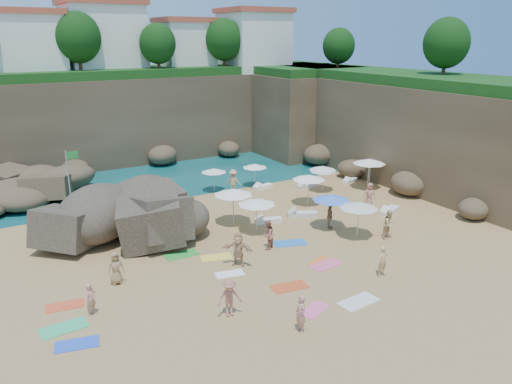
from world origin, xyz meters
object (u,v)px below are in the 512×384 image
person_stand_4 (369,195)px  person_stand_5 (157,185)px  parasol_0 (255,166)px  person_stand_0 (91,299)px  person_stand_3 (330,216)px  flag_pole (70,173)px  parasol_1 (214,170)px  person_stand_2 (233,181)px  person_stand_1 (268,235)px  person_stand_6 (301,314)px  lounger_0 (263,187)px  rock_outcrop (129,234)px  parasol_2 (323,170)px

person_stand_4 → person_stand_5: person_stand_4 is taller
parasol_0 → person_stand_0: parasol_0 is taller
person_stand_3 → person_stand_5: (-7.01, 12.31, -0.04)m
flag_pole → person_stand_0: bearing=-98.3°
parasol_1 → person_stand_2: parasol_1 is taller
person_stand_1 → person_stand_3: person_stand_1 is taller
parasol_0 → person_stand_3: 10.52m
flag_pole → person_stand_6: bearing=-75.9°
lounger_0 → person_stand_1: size_ratio=0.98×
lounger_0 → person_stand_3: bearing=-105.3°
parasol_1 → person_stand_0: parasol_1 is taller
flag_pole → person_stand_2: flag_pole is taller
parasol_1 → rock_outcrop: bearing=-148.0°
person_stand_2 → person_stand_4: bearing=178.3°
person_stand_0 → parasol_0: bearing=6.9°
parasol_2 → person_stand_5: (-11.49, 5.71, -0.99)m
lounger_0 → person_stand_0: bearing=-152.7°
person_stand_6 → rock_outcrop: bearing=-160.7°
person_stand_3 → person_stand_6: size_ratio=0.98×
rock_outcrop → person_stand_4: person_stand_4 is taller
lounger_0 → person_stand_4: 8.78m
parasol_1 → person_stand_6: bearing=-105.7°
lounger_0 → person_stand_3: size_ratio=1.05×
rock_outcrop → parasol_2: (15.78, 0.99, 1.78)m
parasol_2 → lounger_0: bearing=140.1°
lounger_0 → person_stand_0: size_ratio=1.14×
person_stand_2 → person_stand_0: bearing=90.3°
rock_outcrop → person_stand_1: size_ratio=4.58×
lounger_0 → person_stand_5: bearing=151.0°
parasol_0 → person_stand_2: 2.46m
person_stand_6 → person_stand_1: bearing=165.0°
person_stand_3 → person_stand_5: 14.17m
person_stand_1 → person_stand_4: 10.61m
rock_outcrop → flag_pole: 6.84m
person_stand_5 → person_stand_6: size_ratio=0.94×
flag_pole → lounger_0: 14.62m
parasol_1 → person_stand_3: 11.29m
person_stand_5 → person_stand_3: bearing=-75.2°
parasol_1 → person_stand_0: (-12.60, -13.78, -0.95)m
parasol_0 → person_stand_6: 21.05m
person_stand_0 → flag_pole: bearing=48.9°
rock_outcrop → person_stand_4: bearing=-12.3°
lounger_0 → person_stand_0: person_stand_0 is taller
parasol_0 → parasol_1: size_ratio=1.01×
person_stand_2 → flag_pole: bearing=39.7°
parasol_0 → parasol_1: 3.48m
lounger_0 → person_stand_4: (4.32, -7.61, 0.73)m
parasol_0 → person_stand_0: size_ratio=1.30×
person_stand_2 → person_stand_5: (-5.35, 2.38, -0.13)m
person_stand_1 → person_stand_5: (-1.95, 13.03, -0.10)m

